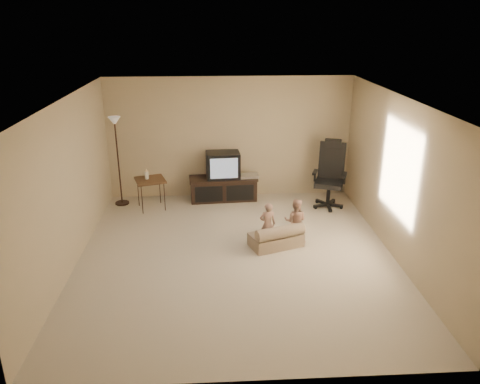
{
  "coord_description": "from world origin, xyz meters",
  "views": [
    {
      "loc": [
        -0.34,
        -6.65,
        3.62
      ],
      "look_at": [
        0.09,
        0.6,
        0.87
      ],
      "focal_mm": 35.0,
      "sensor_mm": 36.0,
      "label": 1
    }
  ],
  "objects_px": {
    "floor_lamp": "(116,141)",
    "toddler_right": "(295,221)",
    "office_chair": "(329,183)",
    "tv_stand": "(224,180)",
    "side_table": "(150,180)",
    "toddler_left": "(268,224)",
    "child_sofa": "(277,238)"
  },
  "relations": [
    {
      "from": "tv_stand",
      "to": "floor_lamp",
      "type": "distance_m",
      "value": 2.27
    },
    {
      "from": "tv_stand",
      "to": "floor_lamp",
      "type": "bearing_deg",
      "value": 179.74
    },
    {
      "from": "floor_lamp",
      "to": "toddler_right",
      "type": "xyz_separation_m",
      "value": [
        3.24,
        -1.94,
        -0.92
      ]
    },
    {
      "from": "office_chair",
      "to": "child_sofa",
      "type": "xyz_separation_m",
      "value": [
        -1.28,
        -1.74,
        -0.31
      ]
    },
    {
      "from": "floor_lamp",
      "to": "side_table",
      "type": "bearing_deg",
      "value": -23.13
    },
    {
      "from": "toddler_right",
      "to": "floor_lamp",
      "type": "bearing_deg",
      "value": -14.66
    },
    {
      "from": "office_chair",
      "to": "floor_lamp",
      "type": "bearing_deg",
      "value": -164.41
    },
    {
      "from": "floor_lamp",
      "to": "child_sofa",
      "type": "xyz_separation_m",
      "value": [
        2.91,
        -2.08,
        -1.14
      ]
    },
    {
      "from": "child_sofa",
      "to": "toddler_left",
      "type": "height_order",
      "value": "toddler_left"
    },
    {
      "from": "tv_stand",
      "to": "office_chair",
      "type": "bearing_deg",
      "value": -16.62
    },
    {
      "from": "tv_stand",
      "to": "floor_lamp",
      "type": "xyz_separation_m",
      "value": [
        -2.09,
        -0.13,
        0.89
      ]
    },
    {
      "from": "office_chair",
      "to": "side_table",
      "type": "bearing_deg",
      "value": -160.91
    },
    {
      "from": "office_chair",
      "to": "toddler_right",
      "type": "bearing_deg",
      "value": -100.61
    },
    {
      "from": "toddler_right",
      "to": "toddler_left",
      "type": "bearing_deg",
      "value": 23.53
    },
    {
      "from": "side_table",
      "to": "toddler_left",
      "type": "xyz_separation_m",
      "value": [
        2.13,
        -1.73,
        -0.21
      ]
    },
    {
      "from": "tv_stand",
      "to": "toddler_right",
      "type": "height_order",
      "value": "tv_stand"
    },
    {
      "from": "child_sofa",
      "to": "office_chair",
      "type": "bearing_deg",
      "value": 33.92
    },
    {
      "from": "office_chair",
      "to": "child_sofa",
      "type": "height_order",
      "value": "office_chair"
    },
    {
      "from": "tv_stand",
      "to": "toddler_right",
      "type": "xyz_separation_m",
      "value": [
        1.15,
        -2.07,
        -0.03
      ]
    },
    {
      "from": "child_sofa",
      "to": "toddler_left",
      "type": "bearing_deg",
      "value": 131.74
    },
    {
      "from": "office_chair",
      "to": "child_sofa",
      "type": "relative_size",
      "value": 1.41
    },
    {
      "from": "child_sofa",
      "to": "toddler_right",
      "type": "xyz_separation_m",
      "value": [
        0.32,
        0.14,
        0.23
      ]
    },
    {
      "from": "tv_stand",
      "to": "child_sofa",
      "type": "xyz_separation_m",
      "value": [
        0.83,
        -2.21,
        -0.25
      ]
    },
    {
      "from": "floor_lamp",
      "to": "toddler_right",
      "type": "distance_m",
      "value": 3.88
    },
    {
      "from": "toddler_right",
      "to": "office_chair",
      "type": "bearing_deg",
      "value": -104.64
    },
    {
      "from": "tv_stand",
      "to": "side_table",
      "type": "distance_m",
      "value": 1.52
    },
    {
      "from": "tv_stand",
      "to": "side_table",
      "type": "xyz_separation_m",
      "value": [
        -1.45,
        -0.4,
        0.17
      ]
    },
    {
      "from": "side_table",
      "to": "office_chair",
      "type": "bearing_deg",
      "value": -1.25
    },
    {
      "from": "office_chair",
      "to": "tv_stand",
      "type": "bearing_deg",
      "value": -172.46
    },
    {
      "from": "side_table",
      "to": "floor_lamp",
      "type": "distance_m",
      "value": 1.0
    },
    {
      "from": "side_table",
      "to": "child_sofa",
      "type": "relative_size",
      "value": 0.87
    },
    {
      "from": "office_chair",
      "to": "child_sofa",
      "type": "bearing_deg",
      "value": -106.02
    }
  ]
}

